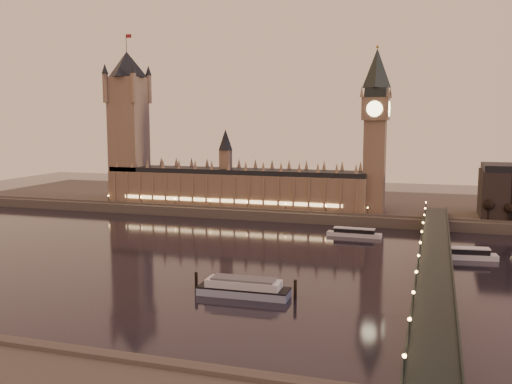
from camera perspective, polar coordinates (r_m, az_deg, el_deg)
ground at (r=267.02m, az=-2.90°, el=-6.76°), size 700.00×700.00×0.00m
far_embankment at (r=416.67m, az=8.98°, el=-1.31°), size 560.00×130.00×6.00m
palace_of_westminster at (r=388.81m, az=-2.23°, el=0.94°), size 180.00×26.62×52.00m
victoria_tower at (r=420.26m, az=-12.65°, el=7.27°), size 31.68×31.68×118.00m
big_ben at (r=365.36m, az=11.87°, el=7.02°), size 17.68×17.68×104.00m
westminster_bridge at (r=249.70m, az=17.34°, el=-6.78°), size 13.20×260.00×15.30m
bare_tree_0 at (r=356.33m, az=21.95°, el=-1.44°), size 5.22×5.22×10.61m
bare_tree_1 at (r=357.75m, az=24.24°, el=-1.52°), size 5.22×5.22×10.61m
cruise_boat_a at (r=321.83m, az=9.79°, el=-4.04°), size 30.04×7.11×4.78m
cruise_boat_b at (r=284.85m, az=20.15°, el=-5.82°), size 29.83×10.95×5.38m
moored_barge at (r=213.25m, az=-1.25°, el=-9.55°), size 39.54×10.62×7.25m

